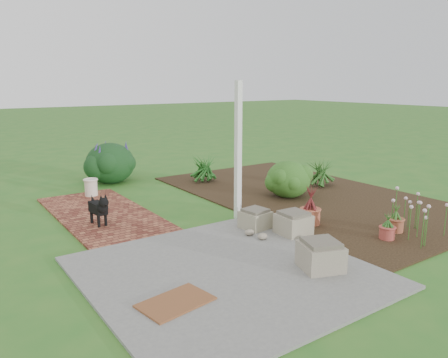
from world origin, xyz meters
TOP-DOWN VIEW (x-y plane):
  - ground at (0.00, 0.00)m, footprint 80.00×80.00m
  - concrete_patio at (-1.25, -1.75)m, footprint 3.50×3.50m
  - brick_path at (-1.70, 1.75)m, footprint 1.60×3.50m
  - garden_bed at (2.50, 0.50)m, footprint 4.00×7.00m
  - veranda_post at (0.30, 0.10)m, footprint 0.10×0.10m
  - stone_trough_near at (-0.19, -2.41)m, footprint 0.65×0.65m
  - stone_trough_mid at (0.48, -1.19)m, footprint 0.50×0.50m
  - stone_trough_far at (0.14, -0.61)m, footprint 0.48×0.48m
  - coir_doormat at (-2.22, -2.14)m, footprint 0.88×0.64m
  - black_dog at (-1.98, 1.04)m, footprint 0.22×0.62m
  - cream_ceramic_urn at (-1.45, 3.12)m, footprint 0.35×0.35m
  - evergreen_shrub at (2.07, 0.65)m, footprint 0.98×0.98m
  - agapanthus_clump_back at (3.39, 0.94)m, footprint 1.13×1.13m
  - agapanthus_clump_front at (1.35, 2.96)m, footprint 1.14×1.14m
  - pink_flower_patch at (2.10, -2.34)m, footprint 1.40×1.40m
  - terracotta_pot_bronze at (1.09, -0.98)m, footprint 0.39×0.39m
  - terracotta_pot_small_left at (1.97, -2.06)m, footprint 0.27×0.27m
  - terracotta_pot_small_right at (1.55, -2.20)m, footprint 0.30×0.30m
  - purple_flowering_bush at (-0.56, 4.31)m, footprint 1.21×1.21m

SIDE VIEW (x-z plane):
  - ground at x=0.00m, z-range 0.00..0.00m
  - garden_bed at x=2.50m, z-range 0.00..0.03m
  - concrete_patio at x=-1.25m, z-range 0.00..0.04m
  - brick_path at x=-1.70m, z-range 0.00..0.04m
  - coir_doormat at x=-2.22m, z-range 0.04..0.06m
  - terracotta_pot_small_right at x=1.55m, z-range 0.03..0.23m
  - terracotta_pot_small_left at x=1.97m, z-range 0.03..0.25m
  - terracotta_pot_bronze at x=1.09m, z-range 0.03..0.31m
  - stone_trough_far at x=0.14m, z-range 0.04..0.33m
  - stone_trough_mid at x=0.48m, z-range 0.04..0.36m
  - stone_trough_near at x=-0.19m, z-range 0.04..0.38m
  - cream_ceramic_urn at x=-1.45m, z-range 0.04..0.40m
  - black_dog at x=-1.98m, z-range 0.09..0.62m
  - pink_flower_patch at x=2.10m, z-range 0.03..0.73m
  - agapanthus_clump_back at x=3.39m, z-range 0.03..0.80m
  - agapanthus_clump_front at x=1.35m, z-range 0.03..0.81m
  - evergreen_shrub at x=2.07m, z-range 0.03..0.84m
  - purple_flowering_bush at x=-0.56m, z-range 0.00..1.02m
  - veranda_post at x=0.30m, z-range 0.00..2.50m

